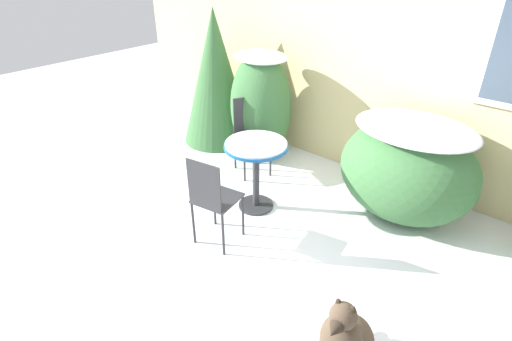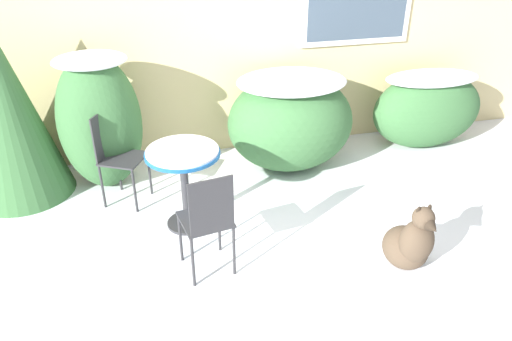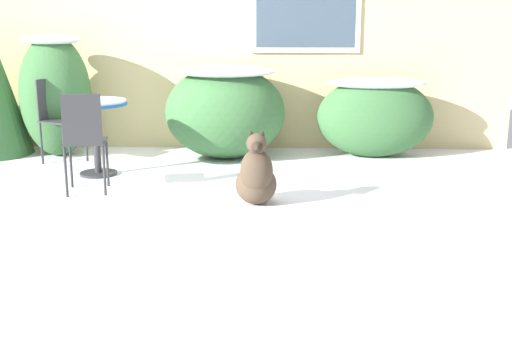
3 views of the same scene
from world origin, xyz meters
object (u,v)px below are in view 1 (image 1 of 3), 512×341
at_px(dog, 345,338).
at_px(patio_table, 256,157).
at_px(patio_chair_far_side, 213,198).
at_px(patio_chair_near_table, 250,132).

bearing_deg(dog, patio_table, 143.82).
bearing_deg(patio_chair_far_side, dog, 158.10).
height_order(patio_table, patio_chair_near_table, patio_chair_near_table).
bearing_deg(patio_chair_near_table, patio_chair_far_side, -124.79).
height_order(patio_table, dog, patio_table).
distance_m(patio_table, patio_chair_near_table, 0.82).
height_order(patio_chair_far_side, dog, patio_chair_far_side).
bearing_deg(dog, patio_chair_far_side, 164.18).
distance_m(patio_chair_near_table, dog, 2.76).
distance_m(patio_table, dog, 1.98).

